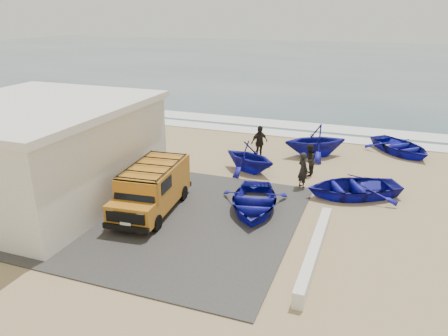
% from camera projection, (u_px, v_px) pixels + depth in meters
% --- Properties ---
extents(ground, '(160.00, 160.00, 0.00)m').
position_uv_depth(ground, '(212.00, 202.00, 19.36)').
color(ground, tan).
extents(slab, '(12.00, 10.00, 0.05)m').
position_uv_depth(slab, '(150.00, 214.00, 18.24)').
color(slab, '#3C3A37').
rests_on(slab, ground).
extents(ocean, '(180.00, 88.00, 0.01)m').
position_uv_depth(ocean, '(344.00, 62.00, 68.64)').
color(ocean, '#385166').
rests_on(ocean, ground).
extents(surf_line, '(180.00, 1.60, 0.06)m').
position_uv_depth(surf_line, '(277.00, 133.00, 29.91)').
color(surf_line, white).
rests_on(surf_line, ground).
extents(surf_wash, '(180.00, 2.20, 0.04)m').
position_uv_depth(surf_wash, '(285.00, 124.00, 32.11)').
color(surf_wash, white).
rests_on(surf_wash, ground).
extents(building, '(8.40, 9.40, 4.30)m').
position_uv_depth(building, '(37.00, 151.00, 19.28)').
color(building, white).
rests_on(building, ground).
extents(parapet, '(0.35, 6.00, 0.55)m').
position_uv_depth(parapet, '(315.00, 250.00, 15.00)').
color(parapet, silver).
rests_on(parapet, ground).
extents(van, '(2.27, 4.86, 2.02)m').
position_uv_depth(van, '(152.00, 187.00, 18.19)').
color(van, '#BA731B').
rests_on(van, ground).
extents(boat_near_left, '(3.77, 4.65, 0.85)m').
position_uv_depth(boat_near_left, '(253.00, 201.00, 18.43)').
color(boat_near_left, '#14169F').
rests_on(boat_near_left, ground).
extents(boat_near_right, '(5.17, 4.63, 0.88)m').
position_uv_depth(boat_near_right, '(353.00, 187.00, 19.85)').
color(boat_near_right, '#14169F').
rests_on(boat_near_right, ground).
extents(boat_mid_left, '(3.88, 3.65, 1.62)m').
position_uv_depth(boat_mid_left, '(249.00, 157.00, 22.72)').
color(boat_mid_left, '#14169F').
rests_on(boat_mid_left, ground).
extents(boat_far_left, '(4.64, 4.45, 1.89)m').
position_uv_depth(boat_far_left, '(315.00, 140.00, 25.05)').
color(boat_far_left, '#14169F').
rests_on(boat_far_left, ground).
extents(boat_far_right, '(4.97, 5.07, 0.86)m').
position_uv_depth(boat_far_right, '(400.00, 146.00, 25.68)').
color(boat_far_right, '#14169F').
rests_on(boat_far_right, ground).
extents(fisherman_front, '(0.76, 0.75, 1.76)m').
position_uv_depth(fisherman_front, '(303.00, 170.00, 20.66)').
color(fisherman_front, black).
rests_on(fisherman_front, ground).
extents(fisherman_middle, '(0.65, 0.82, 1.66)m').
position_uv_depth(fisherman_middle, '(309.00, 160.00, 22.19)').
color(fisherman_middle, black).
rests_on(fisherman_middle, ground).
extents(fisherman_back, '(1.04, 1.18, 1.91)m').
position_uv_depth(fisherman_back, '(259.00, 142.00, 24.67)').
color(fisherman_back, black).
rests_on(fisherman_back, ground).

